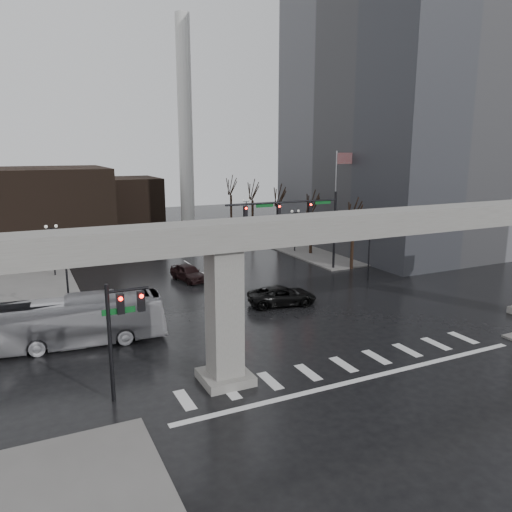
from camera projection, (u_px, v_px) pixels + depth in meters
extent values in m
plane|color=black|center=(334.00, 358.00, 29.84)|extent=(160.00, 160.00, 0.00)
cube|color=slate|center=(342.00, 234.00, 72.54)|extent=(28.00, 36.00, 0.15)
cube|color=gray|center=(338.00, 226.00, 28.14)|extent=(48.00, 2.20, 1.40)
cube|color=gray|center=(224.00, 317.00, 26.10)|extent=(1.60, 1.60, 7.30)
cube|color=gray|center=(225.00, 377.00, 26.82)|extent=(2.60, 2.60, 0.50)
cube|color=slate|center=(410.00, 74.00, 60.13)|extent=(22.00, 26.00, 42.00)
cube|color=black|center=(38.00, 210.00, 59.82)|extent=(16.00, 14.00, 10.00)
cube|color=black|center=(123.00, 205.00, 73.93)|extent=(10.00, 10.00, 8.00)
cylinder|color=silver|center=(185.00, 128.00, 69.69)|extent=(2.00, 2.00, 30.00)
cylinder|color=gray|center=(188.00, 230.00, 72.76)|extent=(3.60, 3.60, 1.20)
cylinder|color=black|center=(334.00, 231.00, 50.97)|extent=(0.24, 0.24, 8.00)
cylinder|color=black|center=(283.00, 202.00, 47.75)|extent=(12.00, 0.18, 0.18)
cube|color=black|center=(310.00, 207.00, 49.15)|extent=(0.35, 0.30, 1.00)
cube|color=black|center=(279.00, 209.00, 47.67)|extent=(0.35, 0.30, 1.00)
cube|color=black|center=(245.00, 211.00, 46.19)|extent=(0.35, 0.30, 1.00)
sphere|color=#FF0C05|center=(311.00, 205.00, 48.93)|extent=(0.20, 0.20, 0.20)
cube|color=#0B4E1B|center=(323.00, 202.00, 49.69)|extent=(1.80, 0.05, 0.35)
cube|color=#0B4E1B|center=(265.00, 205.00, 46.94)|extent=(1.80, 0.05, 0.35)
cylinder|color=black|center=(110.00, 344.00, 24.22)|extent=(0.20, 0.20, 6.00)
cylinder|color=black|center=(128.00, 290.00, 24.09)|extent=(2.00, 0.14, 0.14)
cube|color=black|center=(120.00, 304.00, 24.06)|extent=(0.35, 0.30, 1.00)
cube|color=black|center=(141.00, 301.00, 24.48)|extent=(0.35, 0.30, 1.00)
cube|color=#0B4E1B|center=(119.00, 311.00, 24.09)|extent=(1.60, 0.05, 0.30)
cylinder|color=silver|center=(335.00, 207.00, 54.29)|extent=(0.12, 0.12, 12.00)
cube|color=red|center=(344.00, 158.00, 53.61)|extent=(2.00, 0.03, 1.20)
cylinder|color=black|center=(369.00, 254.00, 47.38)|extent=(0.14, 0.14, 4.80)
cube|color=black|center=(370.00, 230.00, 46.88)|extent=(0.90, 0.06, 0.06)
sphere|color=silver|center=(366.00, 228.00, 46.65)|extent=(0.32, 0.32, 0.32)
sphere|color=silver|center=(374.00, 228.00, 47.03)|extent=(0.32, 0.32, 0.32)
cylinder|color=black|center=(295.00, 232.00, 59.71)|extent=(0.14, 0.14, 4.80)
cube|color=black|center=(295.00, 213.00, 59.21)|extent=(0.90, 0.06, 0.06)
sphere|color=silver|center=(292.00, 211.00, 58.97)|extent=(0.32, 0.32, 0.32)
sphere|color=silver|center=(299.00, 211.00, 59.35)|extent=(0.32, 0.32, 0.32)
cylinder|color=black|center=(246.00, 218.00, 72.03)|extent=(0.14, 0.14, 4.80)
cube|color=black|center=(246.00, 202.00, 71.53)|extent=(0.90, 0.06, 0.06)
sphere|color=silver|center=(243.00, 200.00, 71.30)|extent=(0.32, 0.32, 0.32)
sphere|color=silver|center=(249.00, 200.00, 71.68)|extent=(0.32, 0.32, 0.32)
cylinder|color=black|center=(68.00, 288.00, 35.94)|extent=(0.14, 0.14, 4.80)
cube|color=black|center=(65.00, 257.00, 35.44)|extent=(0.90, 0.06, 0.06)
sphere|color=silver|center=(58.00, 254.00, 35.20)|extent=(0.32, 0.32, 0.32)
sphere|color=silver|center=(72.00, 253.00, 35.59)|extent=(0.32, 0.32, 0.32)
cylinder|color=black|center=(53.00, 252.00, 48.26)|extent=(0.14, 0.14, 4.80)
cube|color=black|center=(51.00, 228.00, 47.76)|extent=(0.90, 0.06, 0.06)
sphere|color=silver|center=(46.00, 227.00, 47.53)|extent=(0.32, 0.32, 0.32)
sphere|color=silver|center=(56.00, 226.00, 47.91)|extent=(0.32, 0.32, 0.32)
cylinder|color=black|center=(45.00, 231.00, 60.59)|extent=(0.14, 0.14, 4.80)
cube|color=black|center=(43.00, 212.00, 60.09)|extent=(0.90, 0.06, 0.06)
sphere|color=silver|center=(39.00, 210.00, 59.86)|extent=(0.32, 0.32, 0.32)
sphere|color=silver|center=(47.00, 210.00, 60.24)|extent=(0.32, 0.32, 0.32)
cylinder|color=black|center=(352.00, 247.00, 51.35)|extent=(0.34, 0.34, 4.55)
cylinder|color=black|center=(354.00, 211.00, 50.56)|extent=(0.12, 1.52, 2.98)
cylinder|color=black|center=(356.00, 213.00, 51.04)|extent=(0.83, 1.14, 2.51)
cylinder|color=black|center=(311.00, 235.00, 58.38)|extent=(0.34, 0.34, 4.66)
cylinder|color=black|center=(312.00, 202.00, 57.57)|extent=(0.12, 1.55, 3.05)
cylinder|color=black|center=(314.00, 204.00, 58.05)|extent=(0.85, 1.16, 2.57)
cylinder|color=black|center=(279.00, 225.00, 65.42)|extent=(0.34, 0.34, 4.76)
cylinder|color=black|center=(279.00, 195.00, 64.58)|extent=(0.12, 1.59, 3.11)
cylinder|color=black|center=(281.00, 197.00, 65.07)|extent=(0.86, 1.18, 2.62)
cylinder|color=black|center=(253.00, 217.00, 72.45)|extent=(0.34, 0.34, 4.87)
cylinder|color=black|center=(253.00, 190.00, 71.60)|extent=(0.12, 1.62, 3.18)
cylinder|color=black|center=(255.00, 191.00, 72.08)|extent=(0.88, 1.20, 2.68)
cylinder|color=black|center=(231.00, 211.00, 79.48)|extent=(0.34, 0.34, 4.97)
cylinder|color=black|center=(231.00, 185.00, 78.61)|extent=(0.12, 1.65, 3.25)
cylinder|color=black|center=(233.00, 186.00, 79.10)|extent=(0.89, 1.23, 2.74)
imported|color=black|center=(282.00, 296.00, 39.81)|extent=(5.84, 3.50, 1.52)
imported|color=#B5B5BA|center=(74.00, 321.00, 31.53)|extent=(11.54, 3.75, 3.16)
imported|color=black|center=(188.00, 273.00, 47.07)|extent=(2.72, 4.88, 1.57)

